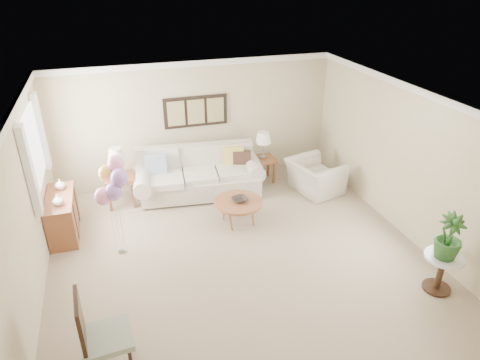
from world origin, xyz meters
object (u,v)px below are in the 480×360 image
at_px(coffee_table, 238,203).
at_px(accent_chair, 99,334).
at_px(sofa, 199,176).
at_px(armchair, 315,176).
at_px(balloon_cluster, 113,181).

height_order(coffee_table, accent_chair, accent_chair).
distance_m(sofa, coffee_table, 1.41).
distance_m(armchair, balloon_cluster, 4.26).
bearing_deg(coffee_table, accent_chair, -133.26).
height_order(armchair, accent_chair, accent_chair).
height_order(coffee_table, balloon_cluster, balloon_cluster).
height_order(coffee_table, armchair, armchair).
height_order(sofa, accent_chair, accent_chair).
xyz_separation_m(sofa, coffee_table, (0.43, -1.34, 0.03)).
height_order(sofa, coffee_table, sofa).
relative_size(sofa, balloon_cluster, 1.61).
relative_size(armchair, accent_chair, 0.93).
height_order(sofa, armchair, sofa).
xyz_separation_m(armchair, accent_chair, (-4.37, -3.33, 0.25)).
distance_m(armchair, accent_chair, 5.50).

